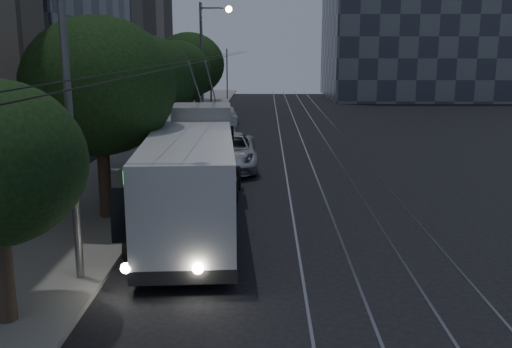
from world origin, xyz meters
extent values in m
plane|color=black|center=(0.00, 0.00, 0.00)|extent=(120.00, 120.00, 0.00)
cube|color=gray|center=(-7.50, 20.00, 0.07)|extent=(5.00, 90.00, 0.15)
cube|color=gray|center=(0.28, 20.00, 0.01)|extent=(0.08, 90.00, 0.02)
cube|color=gray|center=(1.72, 20.00, 0.01)|extent=(0.08, 90.00, 0.02)
cube|color=gray|center=(3.28, 20.00, 0.01)|extent=(0.08, 90.00, 0.02)
cube|color=gray|center=(4.72, 20.00, 0.01)|extent=(0.08, 90.00, 0.02)
cylinder|color=black|center=(-3.85, 20.00, 5.60)|extent=(0.02, 90.00, 0.02)
cylinder|color=black|center=(-3.15, 20.00, 5.60)|extent=(0.02, 90.00, 0.02)
cylinder|color=slate|center=(-5.30, 10.00, 3.00)|extent=(0.14, 0.14, 6.00)
cylinder|color=slate|center=(-5.30, 30.00, 3.00)|extent=(0.14, 0.14, 6.00)
cylinder|color=slate|center=(-5.30, 50.00, 3.00)|extent=(0.14, 0.14, 6.00)
cube|color=silver|center=(-3.29, 1.78, 1.86)|extent=(3.68, 12.77, 2.99)
cube|color=black|center=(-3.29, 1.78, 0.52)|extent=(3.73, 12.81, 0.37)
cube|color=black|center=(-3.29, 2.31, 1.99)|extent=(3.53, 10.16, 1.10)
cube|color=black|center=(-3.29, -4.48, 2.15)|extent=(2.38, 0.27, 1.36)
cube|color=black|center=(-3.29, 8.05, 2.10)|extent=(2.18, 0.26, 1.05)
cube|color=#26E83D|center=(-3.29, -4.48, 3.10)|extent=(1.68, 0.20, 0.34)
cube|color=gray|center=(-3.29, 4.93, 3.62)|extent=(2.46, 2.49, 0.52)
sphere|color=white|center=(-4.18, -4.53, 0.79)|extent=(0.27, 0.27, 0.27)
sphere|color=white|center=(-2.39, -4.53, 0.79)|extent=(0.27, 0.27, 0.27)
cylinder|color=slate|center=(-3.60, 6.03, 4.53)|extent=(0.06, 4.75, 2.19)
cylinder|color=slate|center=(-2.97, 6.03, 4.53)|extent=(0.06, 4.75, 2.19)
cylinder|color=black|center=(-4.57, -2.25, 0.52)|extent=(0.31, 1.05, 1.05)
cylinder|color=black|center=(-2.00, -2.25, 0.52)|extent=(0.31, 1.05, 1.05)
cylinder|color=black|center=(-4.57, 4.55, 0.52)|extent=(0.31, 1.05, 1.05)
cylinder|color=black|center=(-2.00, 4.55, 0.52)|extent=(0.31, 1.05, 1.05)
cylinder|color=black|center=(-4.57, 6.57, 0.52)|extent=(0.31, 1.05, 1.05)
cylinder|color=black|center=(-2.00, 6.57, 0.52)|extent=(0.31, 1.05, 1.05)
imported|color=#B3B7BB|center=(-2.70, 11.08, 0.89)|extent=(3.29, 6.57, 1.79)
imported|color=silver|center=(-2.70, 14.72, 0.61)|extent=(2.67, 3.86, 1.22)
imported|color=silver|center=(-3.68, 19.50, 0.62)|extent=(3.15, 4.61, 1.24)
imported|color=white|center=(-4.30, 24.50, 0.62)|extent=(2.76, 3.98, 1.24)
imported|color=#B3B3B7|center=(-3.93, 29.73, 0.67)|extent=(2.07, 4.09, 1.34)
cylinder|color=black|center=(-6.50, -6.04, 1.12)|extent=(0.44, 0.44, 2.25)
cylinder|color=black|center=(-6.50, 2.05, 1.41)|extent=(0.44, 0.44, 2.81)
ellipsoid|color=black|center=(-6.50, 2.05, 4.81)|extent=(5.33, 5.33, 4.80)
cylinder|color=black|center=(-6.50, 9.81, 1.39)|extent=(0.44, 0.44, 2.79)
ellipsoid|color=black|center=(-6.50, 9.81, 4.57)|extent=(4.76, 4.76, 4.29)
cylinder|color=black|center=(-6.50, 19.06, 1.42)|extent=(0.44, 0.44, 2.83)
ellipsoid|color=black|center=(-6.50, 19.06, 4.55)|extent=(4.57, 4.57, 4.11)
cylinder|color=black|center=(-6.50, 25.69, 1.45)|extent=(0.44, 0.44, 2.90)
ellipsoid|color=black|center=(-6.50, 25.69, 4.88)|extent=(5.28, 5.28, 4.75)
cylinder|color=black|center=(-6.81, 33.18, 1.41)|extent=(0.44, 0.44, 2.82)
ellipsoid|color=black|center=(-6.81, 33.18, 4.59)|extent=(4.71, 4.71, 4.24)
cylinder|color=slate|center=(-5.65, -3.59, 5.25)|extent=(0.20, 0.20, 10.50)
cylinder|color=slate|center=(-5.20, 22.50, 4.56)|extent=(0.20, 0.20, 9.13)
cylinder|color=slate|center=(-4.20, 22.50, 8.76)|extent=(2.01, 0.12, 0.12)
sphere|color=#FFDE8C|center=(-3.28, 22.50, 8.67)|extent=(0.44, 0.44, 0.44)
camera|label=1|loc=(-0.74, -17.70, 6.10)|focal=40.00mm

